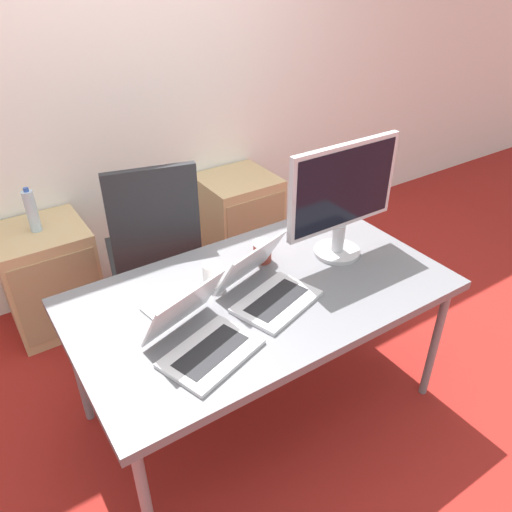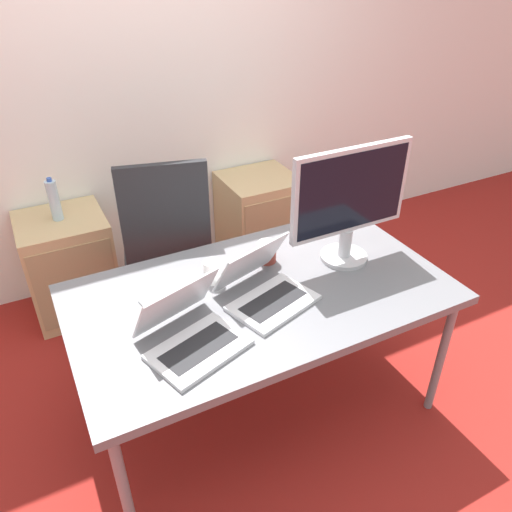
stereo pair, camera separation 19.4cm
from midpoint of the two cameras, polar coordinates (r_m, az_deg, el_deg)
The scene contains 13 objects.
ground_plane at distance 2.63m, azimuth -1.63°, elevation -16.60°, with size 14.00×14.00×0.00m, color maroon.
wall_back at distance 3.18m, azimuth -17.43°, elevation 18.72°, with size 10.00×0.05×2.60m.
desk at distance 2.16m, azimuth -1.91°, elevation -4.96°, with size 1.61×0.91×0.71m.
office_chair at distance 2.86m, azimuth -13.23°, elevation -1.56°, with size 0.58×0.61×1.10m.
cabinet_left at distance 3.18m, azimuth -24.14°, elevation -2.31°, with size 0.49×0.47×0.63m.
cabinet_right at distance 3.52m, azimuth -3.64°, elevation 4.18°, with size 0.49×0.47×0.63m.
water_bottle at distance 2.98m, azimuth -26.00°, elevation 4.60°, with size 0.06×0.06×0.25m.
laptop_left at distance 1.86m, azimuth -9.25°, elevation -9.28°, with size 0.40×0.43×0.23m.
laptop_right at distance 2.07m, azimuth -1.39°, elevation -3.78°, with size 0.40×0.43×0.22m.
monitor at distance 2.25m, azimuth 7.43°, elevation 6.65°, with size 0.59×0.22×0.55m.
coffee_cup_white at distance 2.16m, azimuth -7.68°, elevation -2.18°, with size 0.07×0.07×0.10m.
coffee_cup_brown at distance 2.30m, azimuth -1.68°, elevation 0.45°, with size 0.09×0.09×0.10m.
scissors at distance 2.04m, azimuth -14.15°, elevation -7.16°, with size 0.06×0.17×0.01m.
Camera 1 is at (-0.97, -1.42, 1.99)m, focal length 35.00 mm.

